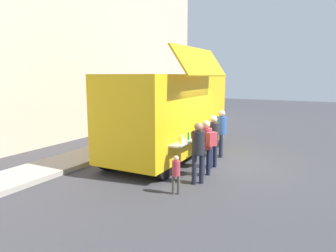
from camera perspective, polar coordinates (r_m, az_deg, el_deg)
The scene contains 9 objects.
ground_plane at distance 10.57m, azimuth 10.47°, elevation -7.23°, with size 60.00×60.00×0.00m, color #38383D.
curb_strip at distance 10.21m, azimuth -24.28°, elevation -8.07°, with size 28.00×1.60×0.15m, color #9E998E.
food_truck_main at distance 11.23m, azimuth 0.24°, elevation 2.45°, with size 6.01×2.99×3.86m.
trash_bin at distance 16.27m, azimuth 0.21°, elevation 0.33°, with size 0.60×0.60×0.90m, color #2E5D35.
customer_front_ordering at distance 10.07m, azimuth 8.25°, elevation -2.03°, with size 0.56×0.37×1.72m.
customer_mid_with_backpack at distance 9.22m, azimuth 7.13°, elevation -3.01°, with size 0.47×0.54×1.67m.
customer_rear_waiting at distance 8.53m, azimuth 5.57°, elevation -3.97°, with size 0.35×0.35×1.72m.
customer_extra_browsing at distance 11.51m, azimuth 9.79°, elevation -0.58°, with size 0.36×0.35×1.73m.
child_near_queue at distance 7.86m, azimuth 1.50°, elevation -8.31°, with size 0.20×0.20×1.01m.
Camera 1 is at (-9.68, -3.04, 2.97)m, focal length 33.18 mm.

